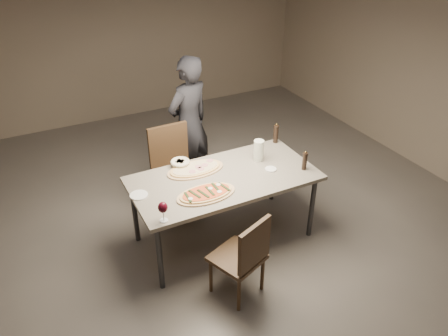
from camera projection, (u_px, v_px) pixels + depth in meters
name	position (u px, v px, depth m)	size (l,w,h in m)	color
room	(224.00, 115.00, 3.88)	(7.00, 7.00, 7.00)	#5B544E
dining_table	(224.00, 182.00, 4.24)	(1.80, 0.90, 0.75)	gray
zucchini_pizza	(206.00, 193.00, 3.94)	(0.56, 0.31, 0.05)	tan
ham_pizza	(196.00, 169.00, 4.31)	(0.58, 0.32, 0.04)	tan
bread_basket	(180.00, 163.00, 4.36)	(0.19, 0.19, 0.07)	beige
oil_dish	(271.00, 169.00, 4.32)	(0.11, 0.11, 0.01)	white
pepper_mill_left	(305.00, 161.00, 4.29)	(0.05, 0.05, 0.20)	black
pepper_mill_right	(276.00, 134.00, 4.77)	(0.06, 0.06, 0.23)	black
carafe	(259.00, 150.00, 4.44)	(0.11, 0.11, 0.22)	silver
wine_glass	(163.00, 208.00, 3.57)	(0.08, 0.08, 0.19)	silver
side_plate	(139.00, 195.00, 3.94)	(0.16, 0.16, 0.01)	white
chair_near	(244.00, 255.00, 3.68)	(0.52, 0.52, 0.84)	#3D2A19
chair_far	(173.00, 165.00, 4.78)	(0.48, 0.48, 0.99)	#3D2A19
diner	(189.00, 124.00, 5.09)	(0.59, 0.39, 1.62)	black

